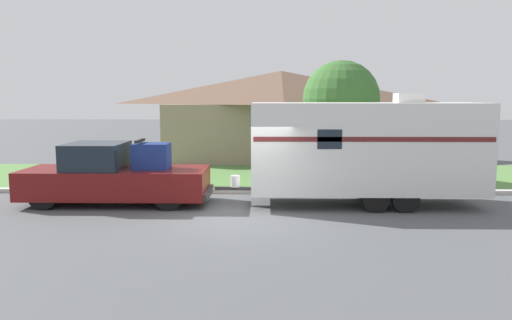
{
  "coord_description": "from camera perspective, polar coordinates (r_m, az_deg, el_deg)",
  "views": [
    {
      "loc": [
        0.5,
        -13.38,
        3.35
      ],
      "look_at": [
        0.18,
        1.94,
        1.4
      ],
      "focal_mm": 35.0,
      "sensor_mm": 36.0,
      "label": 1
    }
  ],
  "objects": [
    {
      "name": "ground_plane",
      "position": [
        13.8,
        -0.92,
        -6.8
      ],
      "size": [
        120.0,
        120.0,
        0.0
      ],
      "primitive_type": "plane",
      "color": "#515456"
    },
    {
      "name": "travel_trailer",
      "position": [
        15.7,
        12.46,
        1.4
      ],
      "size": [
        8.18,
        2.32,
        3.45
      ],
      "color": "black",
      "rests_on": "ground_plane"
    },
    {
      "name": "house_across_street",
      "position": [
        27.3,
        2.88,
        5.36
      ],
      "size": [
        12.87,
        6.88,
        4.73
      ],
      "color": "gray",
      "rests_on": "ground_plane"
    },
    {
      "name": "pickup_truck",
      "position": [
        16.23,
        -15.86,
        -1.85
      ],
      "size": [
        5.81,
        2.09,
        2.03
      ],
      "color": "black",
      "rests_on": "ground_plane"
    },
    {
      "name": "lawn_strip",
      "position": [
        21.05,
        -0.18,
        -1.86
      ],
      "size": [
        80.0,
        7.0,
        0.03
      ],
      "color": "#568442",
      "rests_on": "ground_plane"
    },
    {
      "name": "curb_strip",
      "position": [
        17.45,
        -0.47,
        -3.58
      ],
      "size": [
        80.0,
        0.3,
        0.14
      ],
      "color": "beige",
      "rests_on": "ground_plane"
    },
    {
      "name": "mailbox",
      "position": [
        19.68,
        24.54,
        -0.38
      ],
      "size": [
        0.48,
        0.2,
        1.25
      ],
      "color": "brown",
      "rests_on": "ground_plane"
    },
    {
      "name": "tree_in_yard",
      "position": [
        21.22,
        9.69,
        6.88
      ],
      "size": [
        3.19,
        3.19,
        4.85
      ],
      "color": "brown",
      "rests_on": "ground_plane"
    }
  ]
}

